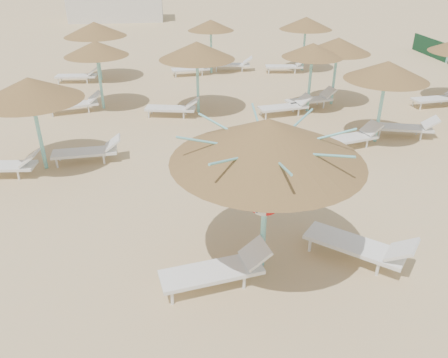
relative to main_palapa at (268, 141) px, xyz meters
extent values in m
plane|color=tan|center=(-0.22, 0.16, -2.76)|extent=(120.00, 120.00, 0.00)
cylinder|color=#7BD5D3|center=(0.00, 0.00, -1.43)|extent=(0.11, 0.11, 2.65)
cone|color=olive|center=(0.00, 0.00, 0.01)|extent=(3.54, 3.54, 0.80)
cylinder|color=#7BD5D3|center=(0.00, 0.00, -0.26)|extent=(0.20, 0.20, 0.12)
cylinder|color=#7BD5D3|center=(0.81, 0.00, -0.03)|extent=(1.60, 0.04, 0.40)
cylinder|color=#7BD5D3|center=(0.58, 0.58, -0.03)|extent=(1.16, 1.16, 0.40)
cylinder|color=#7BD5D3|center=(0.00, 0.81, -0.03)|extent=(0.04, 1.60, 0.40)
cylinder|color=#7BD5D3|center=(-0.58, 0.58, -0.03)|extent=(1.16, 1.16, 0.40)
cylinder|color=#7BD5D3|center=(-0.81, 0.00, -0.03)|extent=(1.60, 0.04, 0.40)
cylinder|color=#7BD5D3|center=(-0.58, -0.57, -0.03)|extent=(1.16, 1.16, 0.40)
cylinder|color=#7BD5D3|center=(0.00, -0.81, -0.03)|extent=(0.04, 1.60, 0.40)
cylinder|color=#7BD5D3|center=(0.58, -0.57, -0.03)|extent=(1.16, 1.16, 0.40)
torus|color=red|center=(0.00, -0.10, -1.16)|extent=(0.69, 0.15, 0.69)
cylinder|color=white|center=(-1.84, -0.92, -2.62)|extent=(0.06, 0.06, 0.29)
cylinder|color=white|center=(-1.93, -0.41, -2.62)|extent=(0.06, 0.06, 0.29)
cylinder|color=white|center=(-0.47, -0.66, -2.62)|extent=(0.06, 0.06, 0.29)
cylinder|color=white|center=(-0.57, -0.15, -2.62)|extent=(0.06, 0.06, 0.29)
cube|color=white|center=(-1.08, -0.51, -2.43)|extent=(2.04, 1.00, 0.08)
cube|color=white|center=(-0.22, -0.35, -2.18)|extent=(0.61, 0.70, 0.38)
cylinder|color=white|center=(1.11, 0.33, -2.61)|extent=(0.06, 0.06, 0.30)
cylinder|color=white|center=(1.45, 0.74, -2.61)|extent=(0.06, 0.06, 0.30)
cylinder|color=white|center=(2.21, -0.59, -2.61)|extent=(0.06, 0.06, 0.30)
cylinder|color=white|center=(2.55, -0.18, -2.61)|extent=(0.06, 0.06, 0.30)
cube|color=white|center=(1.93, -0.01, -2.42)|extent=(1.98, 1.81, 0.09)
cube|color=white|center=(2.63, -0.59, -2.16)|extent=(0.81, 0.82, 0.39)
cylinder|color=#7BD5D3|center=(-5.48, 5.13, -1.61)|extent=(0.11, 0.11, 2.30)
cone|color=olive|center=(-5.48, 5.13, -0.37)|extent=(2.81, 2.81, 0.63)
cylinder|color=#7BD5D3|center=(-5.48, 5.13, -0.61)|extent=(0.20, 0.20, 0.12)
cylinder|color=white|center=(-6.05, 4.44, -2.62)|extent=(0.06, 0.06, 0.28)
cylinder|color=white|center=(-6.01, 4.93, -2.62)|extent=(0.06, 0.06, 0.28)
cube|color=white|center=(-6.58, 4.73, -2.44)|extent=(1.94, 0.78, 0.08)
cube|color=white|center=(-5.73, 4.66, -2.20)|extent=(0.53, 0.64, 0.36)
cylinder|color=white|center=(-5.15, 5.12, -2.62)|extent=(0.06, 0.06, 0.28)
cylinder|color=white|center=(-5.19, 5.61, -2.62)|extent=(0.06, 0.06, 0.28)
cylinder|color=white|center=(-3.81, 5.23, -2.62)|extent=(0.06, 0.06, 0.28)
cylinder|color=white|center=(-3.85, 5.73, -2.62)|extent=(0.06, 0.06, 0.28)
cube|color=white|center=(-4.38, 5.43, -2.44)|extent=(1.94, 0.78, 0.08)
cube|color=white|center=(-3.53, 5.50, -2.20)|extent=(0.53, 0.64, 0.36)
cylinder|color=#7BD5D3|center=(-4.47, 10.49, -1.61)|extent=(0.11, 0.11, 2.30)
cone|color=olive|center=(-4.47, 10.49, -0.38)|extent=(2.45, 2.45, 0.55)
cylinder|color=#7BD5D3|center=(-4.47, 10.49, -0.61)|extent=(0.20, 0.20, 0.12)
cylinder|color=white|center=(-6.28, 9.65, -2.62)|extent=(0.06, 0.06, 0.28)
cylinder|color=white|center=(-6.40, 10.14, -2.62)|extent=(0.06, 0.06, 0.28)
cylinder|color=white|center=(-4.97, 9.97, -2.62)|extent=(0.06, 0.06, 0.28)
cylinder|color=white|center=(-5.09, 10.46, -2.62)|extent=(0.06, 0.06, 0.28)
cube|color=white|center=(-5.57, 10.09, -2.44)|extent=(1.99, 1.05, 0.08)
cube|color=white|center=(-4.74, 10.29, -2.20)|extent=(0.61, 0.70, 0.36)
cylinder|color=#7BD5D3|center=(-5.13, 14.93, -1.61)|extent=(0.11, 0.11, 2.30)
cone|color=olive|center=(-5.13, 14.93, -0.36)|extent=(2.91, 2.91, 0.65)
cylinder|color=#7BD5D3|center=(-5.13, 14.93, -0.61)|extent=(0.20, 0.20, 0.12)
cylinder|color=white|center=(-7.04, 14.33, -2.62)|extent=(0.06, 0.06, 0.28)
cylinder|color=white|center=(-7.01, 14.83, -2.62)|extent=(0.06, 0.06, 0.28)
cylinder|color=white|center=(-5.70, 14.24, -2.62)|extent=(0.06, 0.06, 0.28)
cylinder|color=white|center=(-5.66, 14.74, -2.62)|extent=(0.06, 0.06, 0.28)
cube|color=white|center=(-6.23, 14.53, -2.44)|extent=(1.94, 0.75, 0.08)
cube|color=white|center=(-5.38, 14.46, -2.20)|extent=(0.53, 0.63, 0.36)
cylinder|color=#7BD5D3|center=(-0.67, 9.59, -1.61)|extent=(0.11, 0.11, 2.30)
cone|color=olive|center=(-0.67, 9.59, -0.36)|extent=(2.86, 2.86, 0.64)
cylinder|color=#7BD5D3|center=(-0.67, 9.59, -0.61)|extent=(0.20, 0.20, 0.12)
cylinder|color=white|center=(-2.61, 9.11, -2.62)|extent=(0.06, 0.06, 0.28)
cylinder|color=white|center=(-2.51, 9.60, -2.62)|extent=(0.06, 0.06, 0.28)
cylinder|color=white|center=(-1.28, 8.84, -2.62)|extent=(0.06, 0.06, 0.28)
cylinder|color=white|center=(-1.18, 9.33, -2.62)|extent=(0.06, 0.06, 0.28)
cube|color=white|center=(-1.77, 9.19, -2.44)|extent=(1.99, 0.98, 0.08)
cube|color=white|center=(-0.94, 9.02, -2.20)|extent=(0.59, 0.68, 0.36)
cylinder|color=#7BD5D3|center=(0.40, 15.61, -1.61)|extent=(0.11, 0.11, 2.30)
cone|color=olive|center=(0.40, 15.61, -0.38)|extent=(2.31, 2.31, 0.52)
cylinder|color=#7BD5D3|center=(0.40, 15.61, -0.61)|extent=(0.20, 0.20, 0.12)
cylinder|color=white|center=(-1.46, 14.86, -2.62)|extent=(0.06, 0.06, 0.28)
cylinder|color=white|center=(-1.53, 15.36, -2.62)|extent=(0.06, 0.06, 0.28)
cylinder|color=white|center=(-0.13, 15.04, -2.62)|extent=(0.06, 0.06, 0.28)
cylinder|color=white|center=(-0.19, 15.54, -2.62)|extent=(0.06, 0.06, 0.28)
cube|color=white|center=(-0.70, 15.21, -2.44)|extent=(1.97, 0.87, 0.08)
cube|color=white|center=(0.14, 15.33, -2.20)|extent=(0.56, 0.66, 0.36)
cylinder|color=white|center=(0.67, 15.77, -2.62)|extent=(0.06, 0.06, 0.28)
cylinder|color=white|center=(0.74, 16.27, -2.62)|extent=(0.06, 0.06, 0.28)
cylinder|color=white|center=(2.01, 15.59, -2.62)|extent=(0.06, 0.06, 0.28)
cylinder|color=white|center=(2.07, 16.09, -2.62)|extent=(0.06, 0.06, 0.28)
cube|color=white|center=(1.50, 15.91, -2.44)|extent=(1.97, 0.87, 0.08)
cube|color=white|center=(2.34, 15.80, -2.20)|extent=(0.56, 0.66, 0.36)
cylinder|color=#7BD5D3|center=(5.04, 5.93, -1.61)|extent=(0.11, 0.11, 2.30)
cone|color=olive|center=(5.04, 5.93, -0.37)|extent=(2.62, 2.62, 0.59)
cylinder|color=#7BD5D3|center=(5.04, 5.93, -0.61)|extent=(0.20, 0.20, 0.12)
cylinder|color=white|center=(3.23, 5.08, -2.62)|extent=(0.06, 0.06, 0.28)
cylinder|color=white|center=(3.10, 5.56, -2.62)|extent=(0.06, 0.06, 0.28)
cylinder|color=white|center=(4.54, 5.43, -2.62)|extent=(0.06, 0.06, 0.28)
cylinder|color=white|center=(4.41, 5.91, -2.62)|extent=(0.06, 0.06, 0.28)
cube|color=white|center=(3.94, 5.53, -2.44)|extent=(2.00, 1.09, 0.08)
cube|color=white|center=(4.76, 5.75, -2.20)|extent=(0.62, 0.71, 0.36)
cylinder|color=white|center=(5.30, 6.20, -2.62)|extent=(0.06, 0.06, 0.28)
cylinder|color=white|center=(5.43, 6.68, -2.62)|extent=(0.06, 0.06, 0.28)
cylinder|color=white|center=(6.61, 5.85, -2.62)|extent=(0.06, 0.06, 0.28)
cylinder|color=white|center=(6.74, 6.33, -2.62)|extent=(0.06, 0.06, 0.28)
cube|color=white|center=(6.14, 6.23, -2.44)|extent=(2.00, 1.09, 0.08)
cube|color=white|center=(6.96, 6.01, -2.20)|extent=(0.62, 0.71, 0.36)
cylinder|color=#7BD5D3|center=(4.91, 9.97, -1.61)|extent=(0.11, 0.11, 2.30)
cone|color=olive|center=(4.91, 9.97, -0.37)|extent=(2.58, 2.58, 0.58)
cylinder|color=#7BD5D3|center=(4.91, 9.97, -0.61)|extent=(0.20, 0.20, 0.12)
cylinder|color=white|center=(3.08, 9.16, -2.62)|extent=(0.06, 0.06, 0.28)
cylinder|color=white|center=(2.97, 9.65, -2.62)|extent=(0.06, 0.06, 0.28)
cylinder|color=white|center=(4.40, 9.44, -2.62)|extent=(0.06, 0.06, 0.28)
cylinder|color=white|center=(4.29, 9.93, -2.62)|extent=(0.06, 0.06, 0.28)
cube|color=white|center=(3.81, 9.57, -2.44)|extent=(1.99, 1.01, 0.08)
cube|color=white|center=(4.64, 9.75, -2.20)|extent=(0.60, 0.69, 0.36)
cylinder|color=#7BD5D3|center=(5.25, 15.61, -1.61)|extent=(0.11, 0.11, 2.30)
cone|color=olive|center=(5.25, 15.61, -0.37)|extent=(2.68, 2.68, 0.60)
cylinder|color=#7BD5D3|center=(5.25, 15.61, -0.61)|extent=(0.20, 0.20, 0.12)
cylinder|color=white|center=(3.32, 15.06, -2.62)|extent=(0.06, 0.06, 0.28)
cylinder|color=white|center=(3.38, 15.55, -2.62)|extent=(0.06, 0.06, 0.28)
cylinder|color=white|center=(4.66, 14.90, -2.62)|extent=(0.06, 0.06, 0.28)
cylinder|color=white|center=(4.72, 15.40, -2.62)|extent=(0.06, 0.06, 0.28)
cube|color=white|center=(4.15, 15.21, -2.44)|extent=(1.96, 0.84, 0.08)
cube|color=white|center=(4.99, 15.11, -2.20)|extent=(0.55, 0.65, 0.36)
cylinder|color=white|center=(8.19, 8.78, -2.62)|extent=(0.06, 0.06, 0.28)
cylinder|color=white|center=(8.14, 9.28, -2.62)|extent=(0.06, 0.06, 0.28)
cylinder|color=white|center=(9.49, 9.42, -2.62)|extent=(0.06, 0.06, 0.28)
cube|color=white|center=(8.96, 9.11, -2.44)|extent=(1.95, 0.81, 0.08)
cylinder|color=#7BD5D3|center=(3.66, 9.22, -1.61)|extent=(0.11, 0.11, 2.30)
cone|color=olive|center=(3.66, 9.22, -0.38)|extent=(2.31, 2.31, 0.52)
cylinder|color=#7BD5D3|center=(3.66, 9.22, -0.61)|extent=(0.20, 0.20, 0.12)
cylinder|color=white|center=(1.81, 8.44, -2.62)|extent=(0.06, 0.06, 0.28)
cylinder|color=white|center=(1.73, 8.94, -2.62)|extent=(0.06, 0.06, 0.28)
cylinder|color=white|center=(3.14, 8.67, -2.62)|extent=(0.06, 0.06, 0.28)
cylinder|color=white|center=(3.06, 9.16, -2.62)|extent=(0.06, 0.06, 0.28)
cube|color=white|center=(2.56, 8.82, -2.44)|extent=(1.98, 0.93, 0.08)
cube|color=white|center=(3.40, 8.97, -2.20)|extent=(0.58, 0.67, 0.36)
cube|color=silver|center=(-6.22, 35.16, -1.26)|extent=(8.00, 4.00, 3.00)
cube|color=#1A5029|center=(13.78, 18.16, -2.26)|extent=(0.08, 3.80, 1.00)
cylinder|color=#7BD5D3|center=(13.78, 16.26, -2.21)|extent=(0.08, 0.08, 1.10)
camera|label=1|loc=(-1.60, -6.97, 3.02)|focal=35.00mm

